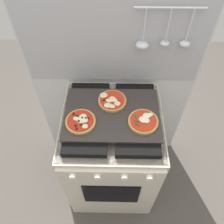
# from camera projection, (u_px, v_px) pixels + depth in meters

# --- Properties ---
(ground_plane) EXTENTS (4.00, 4.00, 0.00)m
(ground_plane) POSITION_uv_depth(u_px,v_px,m) (112.00, 177.00, 2.04)
(ground_plane) COLOR #4C4742
(kitchen_backsplash) EXTENTS (1.10, 0.09, 1.55)m
(kitchen_backsplash) POSITION_uv_depth(u_px,v_px,m) (113.00, 87.00, 1.63)
(kitchen_backsplash) COLOR silver
(kitchen_backsplash) RESTS_ON ground_plane
(stove) EXTENTS (0.60, 0.64, 0.90)m
(stove) POSITION_uv_depth(u_px,v_px,m) (112.00, 153.00, 1.68)
(stove) COLOR beige
(stove) RESTS_ON ground_plane
(baking_tray) EXTENTS (0.54, 0.38, 0.02)m
(baking_tray) POSITION_uv_depth(u_px,v_px,m) (112.00, 114.00, 1.32)
(baking_tray) COLOR #2D2826
(baking_tray) RESTS_ON stove
(pizza_left) EXTENTS (0.17, 0.17, 0.03)m
(pizza_left) POSITION_uv_depth(u_px,v_px,m) (81.00, 121.00, 1.27)
(pizza_left) COLOR tan
(pizza_left) RESTS_ON baking_tray
(pizza_right) EXTENTS (0.17, 0.17, 0.03)m
(pizza_right) POSITION_uv_depth(u_px,v_px,m) (143.00, 121.00, 1.27)
(pizza_right) COLOR tan
(pizza_right) RESTS_ON baking_tray
(pizza_center) EXTENTS (0.17, 0.17, 0.03)m
(pizza_center) POSITION_uv_depth(u_px,v_px,m) (112.00, 101.00, 1.36)
(pizza_center) COLOR #C18947
(pizza_center) RESTS_ON baking_tray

